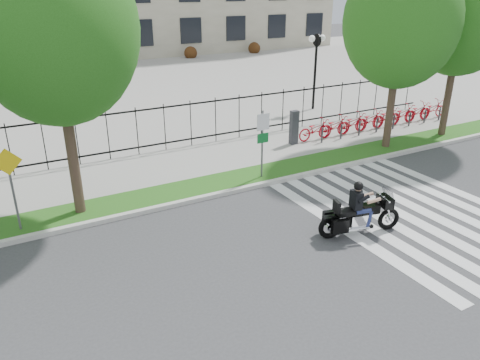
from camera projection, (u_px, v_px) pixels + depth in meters
ground at (287, 251)px, 12.78m from camera, size 120.00×120.00×0.00m
curb at (219, 194)px, 16.06m from camera, size 60.00×0.20×0.15m
grass_verge at (209, 186)px, 16.74m from camera, size 60.00×1.50×0.15m
sidewalk at (182, 164)px, 18.75m from camera, size 60.00×3.50×0.15m
plaza at (86, 87)px, 32.89m from camera, size 80.00×34.00×0.10m
crosswalk_stripes at (412, 212)px, 14.94m from camera, size 5.70×8.00×0.01m
iron_fence at (165, 127)px, 19.75m from camera, size 30.00×0.06×2.00m
lamp_post_right at (316, 53)px, 25.68m from camera, size 1.06×0.70×4.25m
street_tree_1 at (54, 30)px, 12.59m from camera, size 4.60×4.60×8.12m
street_tree_2 at (401, 22)px, 18.55m from camera, size 4.62×4.62×7.86m
street_tree_3 at (463, 10)px, 20.04m from camera, size 4.84×4.84×8.33m
bike_share_station at (377, 119)px, 22.92m from camera, size 9.98×0.86×1.50m
sign_pole_regulatory at (263, 136)px, 16.69m from camera, size 0.50×0.09×2.50m
sign_pole_warning at (11, 179)px, 13.00m from camera, size 0.78×0.09×2.49m
motorcycle_rider at (360, 213)px, 13.44m from camera, size 2.55×1.09×2.00m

